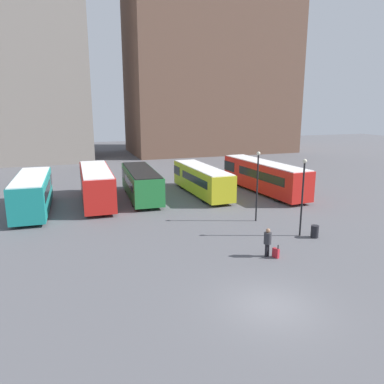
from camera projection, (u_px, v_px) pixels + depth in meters
ground_plane at (271, 307)px, 16.73m from camera, size 160.00×160.00×0.00m
building_block_right at (211, 39)px, 67.85m from camera, size 30.05×15.45×40.84m
bus_0 at (32, 192)px, 31.17m from camera, size 2.94×9.56×3.08m
bus_1 at (96, 184)px, 34.04m from camera, size 2.87×10.40×3.19m
bus_2 at (141, 182)px, 35.84m from camera, size 3.09×10.00×2.82m
bus_3 at (202, 179)px, 37.36m from camera, size 2.69×10.57×2.80m
bus_4 at (263, 176)px, 38.27m from camera, size 3.36×12.54×3.14m
traveler at (268, 240)px, 22.03m from camera, size 0.58×0.58×1.74m
suitcase at (276, 253)px, 22.02m from camera, size 0.32×0.45×0.83m
lamp_post_0 at (257, 181)px, 28.33m from camera, size 0.28×0.28×5.40m
lamp_post_1 at (303, 191)px, 25.06m from camera, size 0.28×0.28×5.33m
trash_bin at (315, 231)px, 25.34m from camera, size 0.52×0.52×0.85m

